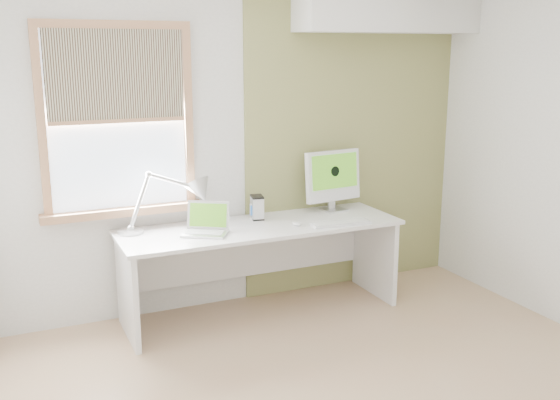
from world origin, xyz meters
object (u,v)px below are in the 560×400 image
desk_lamp (188,196)px  laptop (206,226)px  desk (258,247)px  imac (333,177)px  external_drive (257,207)px

desk_lamp → laptop: 0.30m
desk → imac: 0.89m
desk_lamp → laptop: (0.07, -0.23, -0.18)m
laptop → external_drive: 0.54m
desk → imac: bearing=10.4°
external_drive → imac: 0.72m
laptop → imac: size_ratio=0.78×
desk_lamp → imac: 1.26m
desk_lamp → imac: imac is taller
desk_lamp → laptop: bearing=-73.9°
laptop → imac: 1.23m
desk → imac: size_ratio=4.19×
laptop → external_drive: size_ratio=2.15×
desk → external_drive: bearing=69.5°
desk_lamp → imac: bearing=-0.3°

